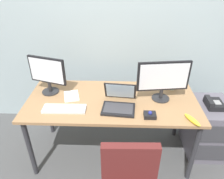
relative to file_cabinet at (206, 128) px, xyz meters
The scene contains 13 objects.
ground_plane 1.14m from the file_cabinet, behind, with size 8.00×8.00×0.00m, color #494A4B.
back_wall 1.66m from the file_cabinet, 149.66° to the left, with size 6.00×0.10×2.80m, color #9CAEB3.
desk 1.15m from the file_cabinet, behind, with size 1.74×0.78×0.75m.
file_cabinet is the anchor object (origin of this frame).
desk_phone 0.35m from the file_cabinet, 116.78° to the right, with size 0.17×0.20×0.09m.
monitor_main 0.90m from the file_cabinet, behind, with size 0.52×0.18×0.41m.
monitor_side 1.88m from the file_cabinet, behind, with size 0.40×0.18×0.40m.
keyboard 1.63m from the file_cabinet, 169.21° to the right, with size 0.41×0.14×0.03m.
laptop 1.15m from the file_cabinet, 167.60° to the right, with size 0.34×0.34×0.22m.
trackball_mouse 0.95m from the file_cabinet, 153.04° to the right, with size 0.11×0.09×0.07m.
coffee_mug 0.67m from the file_cabinet, 162.61° to the left, with size 0.09×0.08×0.11m.
paper_notepad 1.58m from the file_cabinet, behind, with size 0.15×0.21×0.01m, color white.
banana 0.73m from the file_cabinet, 130.87° to the right, with size 0.19×0.04×0.04m, color yellow.
Camera 1 is at (0.06, -1.81, 1.97)m, focal length 34.07 mm.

